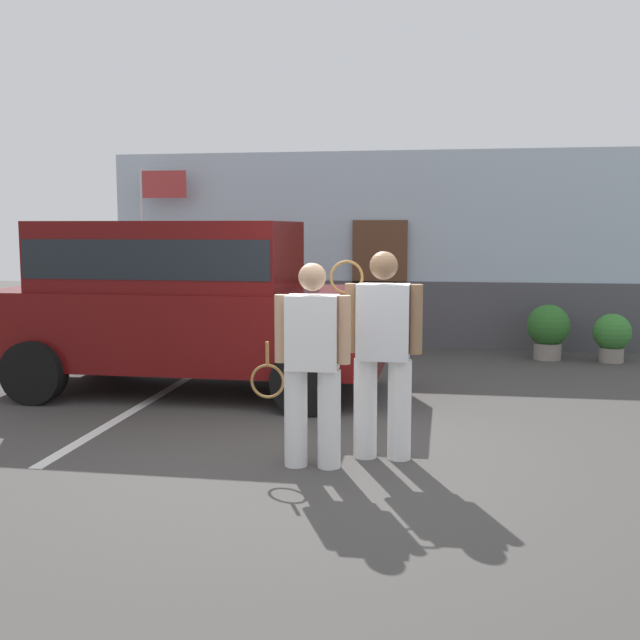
# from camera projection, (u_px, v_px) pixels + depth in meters

# --- Properties ---
(ground_plane) EXTENTS (40.00, 40.00, 0.00)m
(ground_plane) POSITION_uv_depth(u_px,v_px,m) (347.00, 458.00, 6.58)
(ground_plane) COLOR #423F3D
(parking_stripe_0) EXTENTS (0.12, 4.40, 0.01)m
(parking_stripe_0) POSITION_uv_depth(u_px,v_px,m) (139.00, 407.00, 8.44)
(parking_stripe_0) COLOR silver
(parking_stripe_0) RESTS_ON ground_plane
(house_frontage) EXTENTS (9.59, 0.40, 3.22)m
(house_frontage) POSITION_uv_depth(u_px,v_px,m) (394.00, 256.00, 12.68)
(house_frontage) COLOR silver
(house_frontage) RESTS_ON ground_plane
(parked_suv) EXTENTS (4.61, 2.18, 2.05)m
(parked_suv) POSITION_uv_depth(u_px,v_px,m) (184.00, 297.00, 9.18)
(parked_suv) COLOR #590C0C
(parked_suv) RESTS_ON ground_plane
(tennis_player_man) EXTENTS (0.89, 0.26, 1.69)m
(tennis_player_man) POSITION_uv_depth(u_px,v_px,m) (312.00, 363.00, 6.25)
(tennis_player_man) COLOR white
(tennis_player_man) RESTS_ON ground_plane
(tennis_player_woman) EXTENTS (0.79, 0.28, 1.78)m
(tennis_player_woman) POSITION_uv_depth(u_px,v_px,m) (382.00, 351.00, 6.48)
(tennis_player_woman) COLOR white
(tennis_player_woman) RESTS_ON ground_plane
(potted_plant_by_porch) EXTENTS (0.63, 0.63, 0.83)m
(potted_plant_by_porch) POSITION_uv_depth(u_px,v_px,m) (548.00, 329.00, 11.47)
(potted_plant_by_porch) COLOR gray
(potted_plant_by_porch) RESTS_ON ground_plane
(potted_plant_secondary) EXTENTS (0.55, 0.55, 0.72)m
(potted_plant_secondary) POSITION_uv_depth(u_px,v_px,m) (612.00, 335.00, 11.24)
(potted_plant_secondary) COLOR gray
(potted_plant_secondary) RESTS_ON ground_plane
(flag_pole) EXTENTS (0.80, 0.05, 2.97)m
(flag_pole) POSITION_uv_depth(u_px,v_px,m) (153.00, 223.00, 12.80)
(flag_pole) COLOR silver
(flag_pole) RESTS_ON ground_plane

